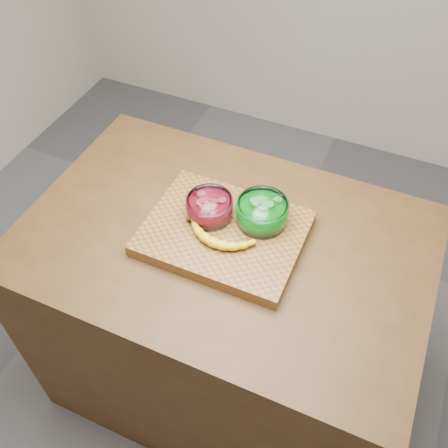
% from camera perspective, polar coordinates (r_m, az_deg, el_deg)
% --- Properties ---
extents(ground, '(3.50, 3.50, 0.00)m').
position_cam_1_polar(ground, '(2.23, 0.00, -16.71)').
color(ground, '#57575C').
rests_on(ground, ground).
extents(counter, '(1.20, 0.80, 0.90)m').
position_cam_1_polar(counter, '(1.83, 0.00, -10.71)').
color(counter, '#492E16').
rests_on(counter, ground).
extents(cutting_board, '(0.45, 0.35, 0.04)m').
position_cam_1_polar(cutting_board, '(1.45, 0.00, -1.06)').
color(cutting_board, brown).
rests_on(cutting_board, counter).
extents(bowl_red, '(0.14, 0.14, 0.06)m').
position_cam_1_polar(bowl_red, '(1.44, -1.65, 1.92)').
color(bowl_red, white).
rests_on(bowl_red, cutting_board).
extents(bowl_green, '(0.15, 0.15, 0.07)m').
position_cam_1_polar(bowl_green, '(1.43, 4.38, 1.35)').
color(bowl_green, white).
rests_on(bowl_green, cutting_board).
extents(banana, '(0.24, 0.11, 0.03)m').
position_cam_1_polar(banana, '(1.39, -0.55, -1.32)').
color(banana, gold).
rests_on(banana, cutting_board).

